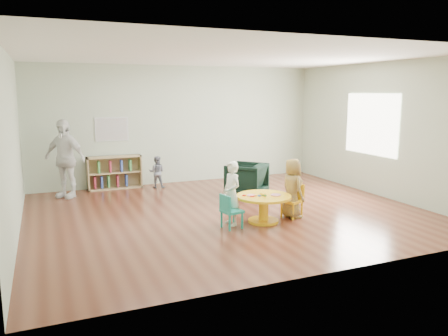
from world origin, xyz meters
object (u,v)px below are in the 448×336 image
object	(u,v)px
kid_chair_left	(230,210)
bookshelf	(114,173)
child_right	(292,188)
toddler	(157,172)
adult_caretaker	(65,159)
activity_table	(264,204)
kid_chair_right	(293,199)
armchair	(247,179)
child_left	(232,193)

from	to	relation	value
kid_chair_left	bookshelf	size ratio (longest dim) A/B	0.47
child_right	toddler	xyz separation A→B (m)	(-1.60, 3.28, -0.15)
bookshelf	adult_caretaker	xyz separation A→B (m)	(-1.06, -0.47, 0.45)
kid_chair_left	toddler	world-z (taller)	toddler
child_right	activity_table	bearing A→B (deg)	92.60
kid_chair_right	toddler	size ratio (longest dim) A/B	0.80
child_right	adult_caretaker	bearing A→B (deg)	46.04
adult_caretaker	bookshelf	bearing A→B (deg)	64.88
kid_chair_right	armchair	xyz separation A→B (m)	(-0.06, 1.79, 0.03)
kid_chair_right	child_left	distance (m)	1.21
adult_caretaker	child_left	bearing A→B (deg)	-11.01
adult_caretaker	kid_chair_right	bearing A→B (deg)	0.40
child_left	child_right	distance (m)	1.15
toddler	adult_caretaker	size ratio (longest dim) A/B	0.45
activity_table	kid_chair_right	bearing A→B (deg)	7.12
kid_chair_left	armchair	xyz separation A→B (m)	(1.24, 1.97, 0.05)
activity_table	adult_caretaker	world-z (taller)	adult_caretaker
kid_chair_left	adult_caretaker	distance (m)	4.06
activity_table	kid_chair_right	distance (m)	0.64
adult_caretaker	toddler	bearing A→B (deg)	45.16
activity_table	adult_caretaker	bearing A→B (deg)	133.11
kid_chair_right	child_left	bearing A→B (deg)	67.99
bookshelf	armchair	world-z (taller)	bookshelf
armchair	child_left	bearing A→B (deg)	15.27
kid_chair_left	child_right	world-z (taller)	child_right
child_left	bookshelf	bearing A→B (deg)	-169.64
kid_chair_right	bookshelf	xyz separation A→B (m)	(-2.56, 3.58, 0.05)
bookshelf	child_right	world-z (taller)	child_right
kid_chair_left	kid_chair_right	distance (m)	1.32
adult_caretaker	activity_table	bearing A→B (deg)	-5.81
toddler	adult_caretaker	xyz separation A→B (m)	(-1.98, -0.14, 0.45)
adult_caretaker	kid_chair_left	bearing A→B (deg)	-13.83
kid_chair_right	armchair	distance (m)	1.79
bookshelf	child_right	size ratio (longest dim) A/B	1.15
child_left	adult_caretaker	size ratio (longest dim) A/B	0.65
toddler	adult_caretaker	world-z (taller)	adult_caretaker
bookshelf	child_right	distance (m)	4.40
activity_table	toddler	world-z (taller)	toddler
armchair	child_left	world-z (taller)	child_left
toddler	activity_table	bearing A→B (deg)	128.67
kid_chair_left	kid_chair_right	xyz separation A→B (m)	(1.30, 0.18, 0.01)
child_left	toddler	size ratio (longest dim) A/B	1.44
activity_table	child_right	bearing A→B (deg)	5.33
bookshelf	child_right	xyz separation A→B (m)	(2.52, -3.60, 0.16)
child_left	child_right	xyz separation A→B (m)	(1.15, -0.02, -0.01)
armchair	adult_caretaker	xyz separation A→B (m)	(-3.56, 1.32, 0.47)
armchair	child_left	xyz separation A→B (m)	(-1.13, -1.79, 0.18)
armchair	activity_table	bearing A→B (deg)	30.49
kid_chair_right	child_right	bearing A→B (deg)	97.56
bookshelf	armchair	distance (m)	3.08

